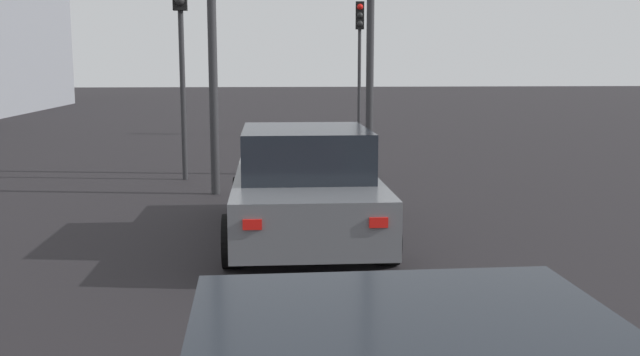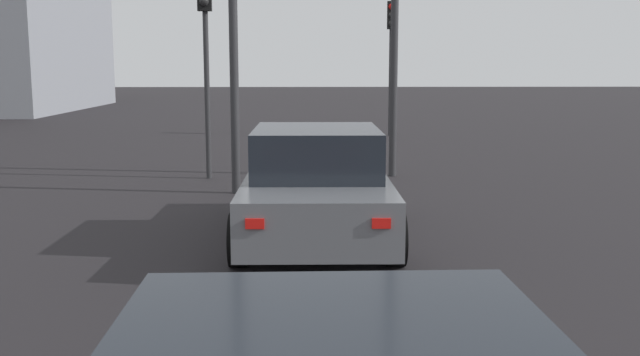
# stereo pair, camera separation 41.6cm
# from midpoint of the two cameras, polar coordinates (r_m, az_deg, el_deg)

# --- Properties ---
(car_grey_lead) EXTENTS (4.57, 2.11, 1.54)m
(car_grey_lead) POSITION_cam_midpoint_polar(r_m,az_deg,el_deg) (9.71, 0.93, -0.61)
(car_grey_lead) COLOR slate
(car_grey_lead) RESTS_ON ground_plane
(traffic_light_near_left) EXTENTS (0.32, 0.30, 4.44)m
(traffic_light_near_left) POSITION_cam_midpoint_polar(r_m,az_deg,el_deg) (24.32, 6.16, 10.83)
(traffic_light_near_left) COLOR #2D2D30
(traffic_light_near_left) RESTS_ON ground_plane
(traffic_light_near_right) EXTENTS (0.32, 0.28, 4.34)m
(traffic_light_near_right) POSITION_cam_midpoint_polar(r_m,az_deg,el_deg) (15.02, -8.31, 11.74)
(traffic_light_near_right) COLOR #2D2D30
(traffic_light_near_right) RESTS_ON ground_plane
(building_facade_left) EXTENTS (14.24, 7.97, 11.28)m
(building_facade_left) POSITION_cam_midpoint_polar(r_m,az_deg,el_deg) (42.22, -23.79, 12.66)
(building_facade_left) COLOR gray
(building_facade_left) RESTS_ON ground_plane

